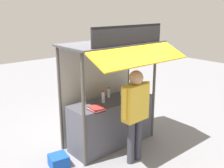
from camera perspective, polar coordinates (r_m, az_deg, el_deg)
ground_plane at (r=5.95m, az=0.00°, el=-12.54°), size 20.00×20.00×0.00m
stall_counter at (r=5.72m, az=0.00°, el=-8.17°), size 1.86×0.64×0.99m
stall_structure at (r=5.47m, az=-0.85°, el=2.25°), size 2.06×1.55×2.54m
water_bottle_far_right at (r=5.67m, az=-0.71°, el=-1.88°), size 0.06×0.06×0.22m
water_bottle_right at (r=6.21m, az=4.23°, el=0.07°), size 0.09×0.09×0.31m
water_bottle_rear_center at (r=5.86m, az=3.70°, el=-1.11°), size 0.07×0.07×0.27m
water_bottle_far_left at (r=5.81m, az=2.06°, el=-1.45°), size 0.06×0.06×0.23m
water_bottle_mid_left at (r=5.37m, az=-1.88°, el=-2.79°), size 0.07×0.07×0.25m
water_bottle_back_left at (r=5.32m, az=-5.98°, el=-3.20°), size 0.06×0.06×0.23m
magazine_stack_front_left at (r=5.01m, az=-3.35°, el=-5.28°), size 0.27×0.33×0.06m
magazine_stack_left at (r=5.73m, az=6.16°, el=-2.57°), size 0.19×0.27×0.06m
banana_bunch_inner_left at (r=4.97m, az=2.56°, el=4.20°), size 0.10×0.10×0.32m
banana_bunch_leftmost at (r=5.54m, az=8.77°, el=5.40°), size 0.10×0.11×0.31m
vendor_person at (r=4.89m, az=5.01°, el=-5.24°), size 0.68×0.26×1.79m
plastic_crate at (r=5.24m, az=-11.32°, el=-15.77°), size 0.37×0.37×0.23m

